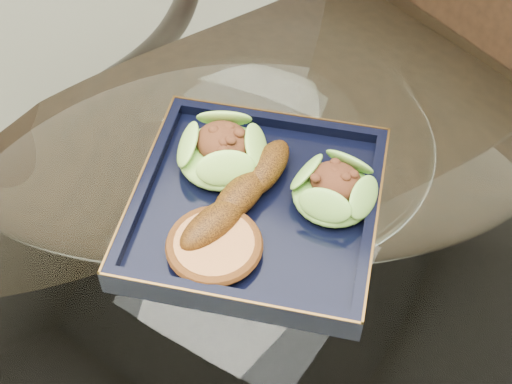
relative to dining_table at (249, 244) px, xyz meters
The scene contains 7 objects.
dining_table is the anchor object (origin of this frame).
dining_chair 0.29m from the dining_table, 84.81° to the left, with size 0.60×0.60×1.06m.
navy_plate 0.19m from the dining_table, 51.41° to the right, with size 0.27×0.27×0.02m, color black.
lettuce_wrap_left 0.21m from the dining_table, 121.44° to the right, with size 0.10×0.10×0.04m, color #70AE32.
lettuce_wrap_right 0.23m from the dining_table, ahead, with size 0.09×0.09×0.03m, color #4F932A.
roasted_plantain 0.22m from the dining_table, 64.21° to the right, with size 0.18×0.04×0.03m, color #583009.
crumb_patty 0.24m from the dining_table, 72.20° to the right, with size 0.09×0.09×0.02m, color #CA8043.
Camera 1 is at (0.31, -0.48, 1.40)m, focal length 50.00 mm.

